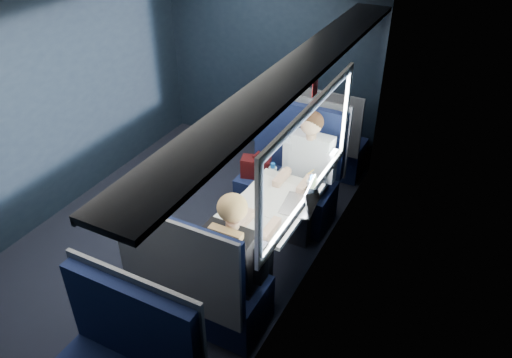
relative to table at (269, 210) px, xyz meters
The scene contains 12 objects.
ground 1.23m from the table, behind, with size 2.80×4.20×0.01m, color black.
room_shell 1.30m from the table, behind, with size 3.00×4.40×2.40m.
table is the anchor object (origin of this frame).
seat_bay_near 0.92m from the table, 102.52° to the left, with size 1.04×0.62×1.26m.
seat_bay_far 0.93m from the table, 101.78° to the right, with size 1.04×0.62×1.26m.
seat_row_front 1.82m from the table, 95.80° to the left, with size 1.04×0.51×1.16m.
man 0.70m from the table, 84.48° to the left, with size 0.53×0.56×1.32m.
woman 0.71m from the table, 84.55° to the right, with size 0.53×0.56×1.32m.
papers 0.09m from the table, 105.78° to the right, with size 0.55×0.80×0.01m, color white.
laptop 0.34m from the table, 13.16° to the left, with size 0.30×0.38×0.26m.
bottle_small 0.42m from the table, 37.14° to the left, with size 0.07×0.07×0.24m.
cup 0.44m from the table, 54.00° to the left, with size 0.08×0.08×0.10m, color white.
Camera 1 is at (2.56, -3.21, 3.33)m, focal length 35.00 mm.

